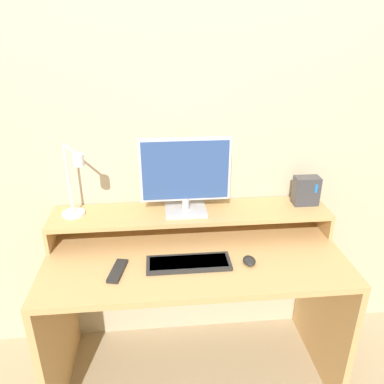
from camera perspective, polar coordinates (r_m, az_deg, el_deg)
wall_back at (r=1.89m, az=-0.60°, el=9.46°), size 6.00×0.05×2.50m
desk at (r=1.90m, az=0.44°, el=-14.60°), size 1.39×0.63×0.74m
monitor_shelf at (r=1.88m, az=-0.12°, el=-3.47°), size 1.39×0.25×0.13m
monitor at (r=1.79m, az=-1.01°, el=2.49°), size 0.44×0.16×0.38m
desk_lamp at (r=1.80m, az=-17.54°, el=0.73°), size 0.17×0.23×0.36m
router_dock at (r=2.01m, az=16.99°, el=0.20°), size 0.13×0.08×0.15m
keyboard at (r=1.70m, az=-0.51°, el=-10.77°), size 0.38×0.13×0.02m
mouse at (r=1.73m, az=8.72°, el=-10.31°), size 0.06×0.08×0.03m
remote_control at (r=1.69m, az=-11.28°, el=-11.70°), size 0.08×0.17×0.02m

